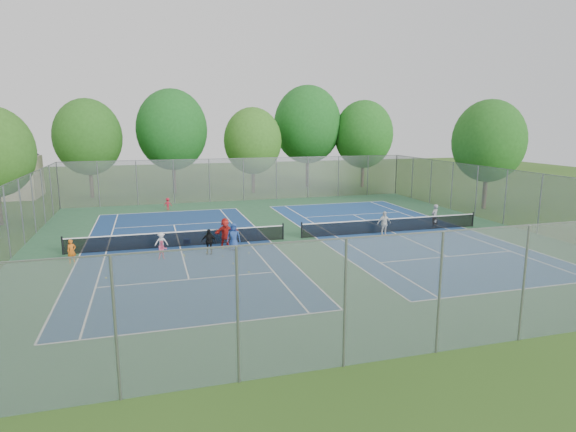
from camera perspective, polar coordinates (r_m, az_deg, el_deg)
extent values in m
plane|color=#2E5219|center=(30.56, 0.52, -2.74)|extent=(120.00, 120.00, 0.00)
cube|color=#2A5938|center=(30.56, 0.52, -2.73)|extent=(32.00, 32.00, 0.01)
cube|color=navy|center=(29.37, -12.69, -3.55)|extent=(10.97, 23.77, 0.01)
cube|color=navy|center=(33.21, 12.18, -1.85)|extent=(10.97, 23.77, 0.01)
cube|color=black|center=(29.27, -12.73, -2.71)|extent=(12.87, 0.10, 0.91)
cube|color=black|center=(33.11, 12.21, -1.11)|extent=(12.87, 0.10, 0.91)
cube|color=gray|center=(45.55, -5.30, 4.33)|extent=(32.00, 0.10, 4.00)
cube|color=gray|center=(15.98, 17.51, -8.74)|extent=(32.00, 0.10, 4.00)
cube|color=gray|center=(29.85, -30.36, -0.67)|extent=(0.10, 32.00, 4.00)
cube|color=gray|center=(37.94, 24.37, 2.05)|extent=(0.10, 32.00, 4.00)
cube|color=#B7A88C|center=(54.37, -30.53, 3.93)|extent=(6.00, 5.00, 4.00)
pyramid|color=#2D2D33|center=(54.13, -30.96, 8.34)|extent=(11.03, 11.03, 2.20)
cylinder|color=#443326|center=(51.01, -22.30, 3.98)|extent=(0.36, 0.36, 3.50)
ellipsoid|color=#255819|center=(50.73, -22.64, 8.63)|extent=(6.40, 6.40, 7.36)
cylinder|color=#443326|center=(51.76, -13.35, 4.79)|extent=(0.36, 0.36, 3.85)
ellipsoid|color=#19571C|center=(51.49, -13.58, 9.91)|extent=(7.20, 7.20, 8.28)
cylinder|color=#443326|center=(50.86, -4.15, 4.56)|extent=(0.36, 0.36, 3.15)
ellipsoid|color=#34691E|center=(50.58, -4.21, 8.87)|extent=(6.00, 6.00, 6.90)
cylinder|color=#443326|center=(55.53, 2.29, 5.66)|extent=(0.36, 0.36, 4.20)
ellipsoid|color=#1A5A1C|center=(55.29, 2.33, 10.78)|extent=(7.60, 7.60, 8.74)
cylinder|color=#443326|center=(55.93, 8.81, 5.22)|extent=(0.36, 0.36, 3.50)
ellipsoid|color=#1F5E1B|center=(55.67, 8.94, 9.55)|extent=(6.60, 6.60, 7.59)
cylinder|color=#443326|center=(44.44, 22.31, 3.06)|extent=(0.36, 0.36, 3.50)
ellipsoid|color=#1F5618|center=(44.13, 22.69, 8.21)|extent=(6.00, 6.00, 6.90)
cube|color=#1846B8|center=(29.99, -11.88, -2.94)|extent=(0.43, 0.43, 0.31)
cube|color=#23822D|center=(29.86, -9.31, -2.62)|extent=(0.36, 0.36, 0.60)
imported|color=orange|center=(27.72, -24.26, -3.83)|extent=(0.55, 0.48, 1.26)
imported|color=#EF5C84|center=(26.85, -14.66, -3.90)|extent=(0.57, 0.48, 1.04)
imported|color=silver|center=(28.38, -14.78, -3.00)|extent=(0.78, 0.50, 1.14)
imported|color=black|center=(27.24, -9.37, -3.02)|extent=(0.91, 0.53, 1.45)
imported|color=navy|center=(27.84, -6.47, -2.47)|extent=(0.88, 0.67, 1.61)
imported|color=red|center=(28.86, -7.44, -1.91)|extent=(1.65, 1.10, 1.71)
imported|color=#B3192A|center=(41.73, -14.05, 1.38)|extent=(0.76, 0.56, 1.05)
imported|color=gray|center=(34.89, 16.98, -0.06)|extent=(0.74, 0.63, 1.71)
imported|color=silver|center=(31.93, 11.32, -0.87)|extent=(0.95, 0.39, 1.61)
sphere|color=#C9D932|center=(23.84, -4.65, -6.67)|extent=(0.07, 0.07, 0.07)
sphere|color=#DDF037|center=(27.67, -9.58, -4.29)|extent=(0.07, 0.07, 0.07)
sphere|color=yellow|center=(26.72, -7.72, -4.79)|extent=(0.07, 0.07, 0.07)
sphere|color=#E0F138|center=(24.47, -20.76, -6.91)|extent=(0.07, 0.07, 0.07)
sphere|color=#B4C62E|center=(23.09, -13.77, -7.55)|extent=(0.07, 0.07, 0.07)
sphere|color=#ADD230|center=(28.31, -18.53, -4.37)|extent=(0.07, 0.07, 0.07)
sphere|color=gold|center=(28.33, -7.73, -3.87)|extent=(0.07, 0.07, 0.07)
sphere|color=#D5E435|center=(27.39, -12.25, -4.55)|extent=(0.07, 0.07, 0.07)
sphere|color=#D7F138|center=(27.23, -4.65, -4.42)|extent=(0.07, 0.07, 0.07)
sphere|color=#BDCF30|center=(27.10, -12.16, -4.71)|extent=(0.07, 0.07, 0.07)
sphere|color=#CFD932|center=(25.32, -6.50, -5.65)|extent=(0.07, 0.07, 0.07)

